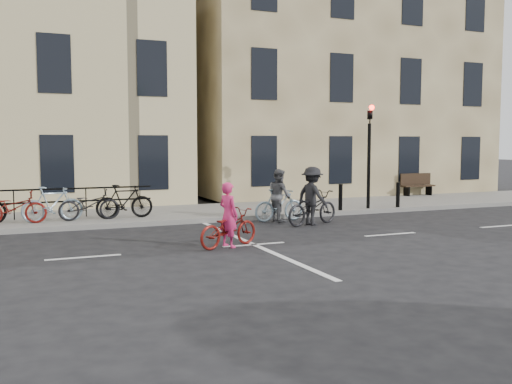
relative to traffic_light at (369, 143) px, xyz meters
name	(u,v)px	position (x,y,z in m)	size (l,w,h in m)	color
ground	(254,245)	(-6.20, -4.34, -2.45)	(120.00, 120.00, 0.00)	black
sidewalk	(63,220)	(-10.20, 1.66, -2.38)	(46.00, 4.00, 0.15)	slate
building_east	(320,70)	(2.80, 8.66, 3.70)	(14.00, 10.00, 12.00)	#928058
traffic_light	(369,143)	(0.00, 0.00, 0.00)	(0.18, 0.30, 3.90)	black
bollard_east	(340,197)	(-1.20, -0.09, -1.85)	(0.14, 0.14, 0.90)	black
bollard_west	(398,195)	(1.20, -0.09, -1.85)	(0.14, 0.14, 0.90)	black
bench	(417,184)	(4.80, 3.39, -1.78)	(1.60, 0.41, 0.97)	black
parked_bikes	(32,206)	(-11.12, 0.70, -1.81)	(7.25, 1.23, 1.05)	black
cyclist_pink	(228,225)	(-6.87, -4.38, -1.92)	(1.84, 1.23, 1.55)	#65110D
cyclist_grey	(279,200)	(-3.88, -0.82, -1.78)	(1.74, 0.85, 1.66)	#87A0B0
cyclist_dark	(312,202)	(-3.29, -1.91, -1.76)	(2.09, 1.28, 1.76)	black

